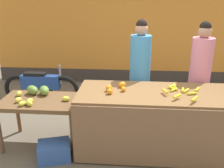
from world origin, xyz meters
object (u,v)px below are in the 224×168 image
Objects in this scene: vendor_woman_pink_shirt at (199,78)px; produce_sack at (102,110)px; produce_crate at (54,151)px; vendor_woman_blue_shirt at (140,75)px; parked_motorcycle at (41,87)px.

produce_sack is (-1.62, 0.09, -0.69)m from vendor_woman_pink_shirt.
produce_crate is at bearing -115.43° from produce_sack.
vendor_woman_blue_shirt is 3.95× the size of produce_sack.
vendor_woman_blue_shirt reaches higher than produce_crate.
produce_sack reaches higher than produce_crate.
vendor_woman_blue_shirt is 4.21× the size of produce_crate.
parked_motorcycle is 3.42× the size of produce_sack.
produce_sack is (0.55, 1.16, 0.10)m from produce_crate.
vendor_woman_pink_shirt is (0.97, -0.02, -0.01)m from vendor_woman_blue_shirt.
vendor_woman_blue_shirt is at bearing 42.47° from produce_crate.
parked_motorcycle reaches higher than produce_sack.
vendor_woman_pink_shirt reaches higher than parked_motorcycle.
vendor_woman_pink_shirt reaches higher than produce_crate.
vendor_woman_pink_shirt is at bearing -3.09° from produce_sack.
vendor_woman_blue_shirt is at bearing 178.61° from vendor_woman_pink_shirt.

